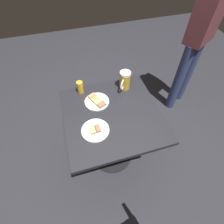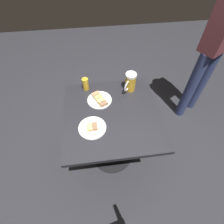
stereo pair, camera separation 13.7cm
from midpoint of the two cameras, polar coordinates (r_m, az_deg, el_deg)
name	(u,v)px [view 1 (the left image)]	position (r m, az deg, el deg)	size (l,w,h in m)	color
ground_plane	(112,153)	(1.99, -2.02, -13.49)	(6.00, 6.00, 0.00)	#28282D
cafe_table	(112,124)	(1.50, -2.61, -4.23)	(0.76, 0.76, 0.71)	black
plate_near	(97,101)	(1.47, -7.62, 3.35)	(0.20, 0.20, 0.03)	white
plate_far	(95,130)	(1.30, -8.48, -6.01)	(0.21, 0.21, 0.03)	white
beer_mug	(125,80)	(1.53, 1.57, 10.09)	(0.13, 0.12, 0.17)	gold
beer_glass_small	(80,87)	(1.54, -12.87, 7.73)	(0.05, 0.05, 0.11)	gold
patron_standing	(199,36)	(2.02, 24.78, 21.48)	(0.31, 0.37, 1.61)	navy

